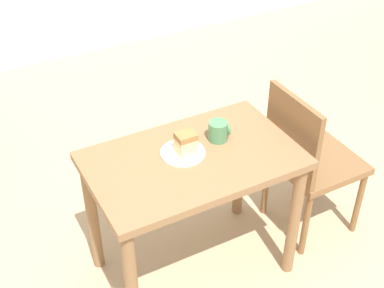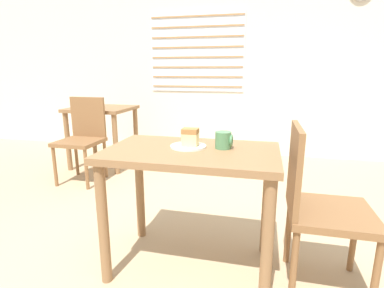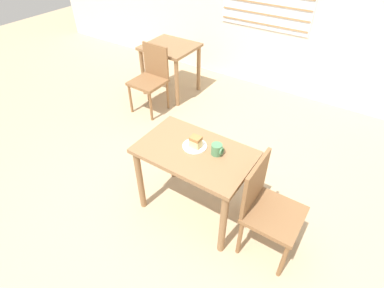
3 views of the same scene
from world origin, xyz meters
TOP-DOWN VIEW (x-y plane):
  - ground_plane at (0.00, 0.00)m, footprint 14.00×14.00m
  - wall_back at (-0.00, 3.03)m, footprint 10.00×0.09m
  - dining_table_near at (0.06, 0.23)m, footprint 0.99×0.62m
  - dining_table_far at (-1.54, 2.01)m, footprint 0.74×0.68m
  - chair_near_window at (0.76, 0.22)m, footprint 0.44×0.44m
  - chair_far_corner at (-1.48, 1.46)m, footprint 0.44×0.44m
  - plate at (0.03, 0.27)m, footprint 0.21×0.21m
  - cake_slice at (0.04, 0.27)m, footprint 0.09×0.08m
  - coffee_mug at (0.23, 0.29)m, footprint 0.10×0.09m

SIDE VIEW (x-z plane):
  - ground_plane at x=0.00m, z-range 0.00..0.00m
  - chair_near_window at x=0.76m, z-range 0.05..0.97m
  - chair_far_corner at x=-1.48m, z-range 0.05..0.97m
  - dining_table_far at x=-1.54m, z-range 0.23..0.99m
  - dining_table_near at x=0.06m, z-range 0.25..1.00m
  - plate at x=0.03m, z-range 0.76..0.77m
  - coffee_mug at x=0.23m, z-range 0.76..0.86m
  - cake_slice at x=0.04m, z-range 0.77..0.87m
  - wall_back at x=0.00m, z-range 0.00..2.80m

